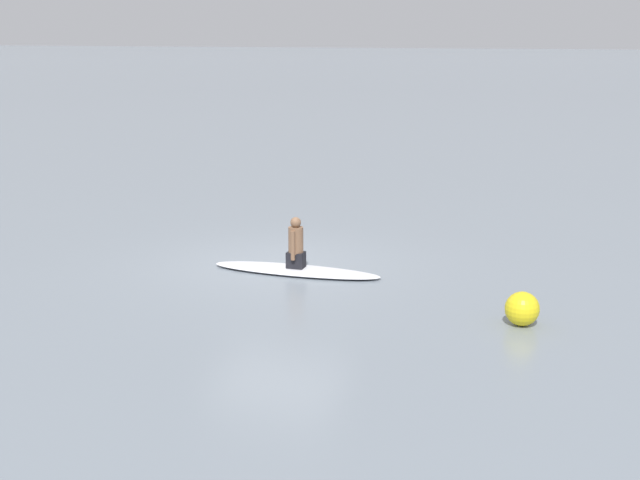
{
  "coord_description": "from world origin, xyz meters",
  "views": [
    {
      "loc": [
        -5.75,
        14.37,
        4.26
      ],
      "look_at": [
        -0.9,
        0.16,
        0.58
      ],
      "focal_mm": 48.11,
      "sensor_mm": 36.0,
      "label": 1
    }
  ],
  "objects": [
    {
      "name": "ground_plane",
      "position": [
        0.0,
        0.0,
        0.0
      ],
      "size": [
        400.0,
        400.0,
        0.0
      ],
      "primitive_type": "plane",
      "color": "gray"
    },
    {
      "name": "surfboard",
      "position": [
        -0.53,
        0.43,
        0.05
      ],
      "size": [
        3.16,
        0.78,
        0.1
      ],
      "primitive_type": "ellipsoid",
      "rotation": [
        0.0,
        0.0,
        -3.12
      ],
      "color": "white",
      "rests_on": "ground"
    },
    {
      "name": "person_paddler",
      "position": [
        -0.53,
        0.43,
        0.52
      ],
      "size": [
        0.31,
        0.4,
        0.93
      ],
      "rotation": [
        0.0,
        0.0,
        -3.12
      ],
      "color": "black",
      "rests_on": "surfboard"
    },
    {
      "name": "buoy_marker",
      "position": [
        -4.69,
        1.99,
        0.26
      ],
      "size": [
        0.51,
        0.51,
        0.51
      ],
      "primitive_type": "sphere",
      "color": "yellow",
      "rests_on": "ground"
    }
  ]
}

